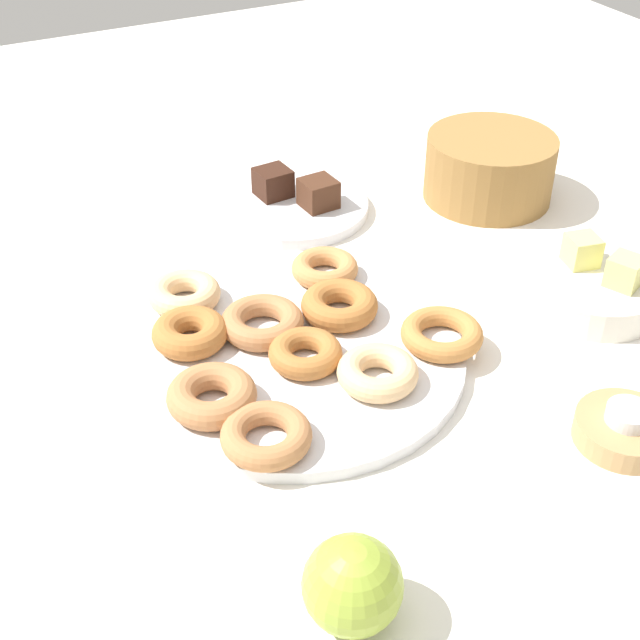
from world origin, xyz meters
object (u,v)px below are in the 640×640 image
donut_5 (378,372)px  donut_7 (339,305)px  donut_2 (212,396)px  donut_plate (296,355)px  donut_8 (184,294)px  apple (353,585)px  melon_chunk_left (582,250)px  melon_chunk_right (625,272)px  brownie_far (318,193)px  cake_plate (293,207)px  donut_1 (325,268)px  tealight (629,415)px  donut_6 (262,322)px  fruit_bowl (593,288)px  donut_9 (442,334)px  donut_3 (190,333)px  basket (489,168)px  donut_4 (266,435)px  donut_0 (306,353)px  brownie_near (273,182)px  candle_holder (625,430)px

donut_5 → donut_7: donut_7 is taller
donut_2 → donut_plate: bearing=111.9°
donut_8 → apple: apple is taller
melon_chunk_left → melon_chunk_right: size_ratio=1.00×
brownie_far → melon_chunk_right: size_ratio=1.26×
donut_7 → cake_plate: 0.28m
donut_1 → donut_8: bearing=-97.9°
donut_7 → tealight: size_ratio=2.00×
donut_2 → donut_6: donut_2 is taller
fruit_bowl → melon_chunk_right: bearing=23.2°
cake_plate → melon_chunk_right: melon_chunk_right is taller
cake_plate → apple: 0.66m
donut_7 → donut_9: donut_7 is taller
cake_plate → brownie_far: brownie_far is taller
donut_3 → apple: size_ratio=1.05×
donut_9 → fruit_bowl: 0.22m
donut_2 → melon_chunk_left: melon_chunk_left is taller
donut_plate → cake_plate: same height
basket → donut_2: bearing=-63.6°
donut_plate → brownie_far: bearing=148.5°
donut_7 → donut_1: bearing=164.3°
basket → melon_chunk_left: size_ratio=5.03×
donut_6 → brownie_far: brownie_far is taller
donut_plate → donut_9: size_ratio=4.09×
donut_plate → apple: 0.33m
donut_4 → cake_plate: size_ratio=0.42×
donut_0 → donut_7: 0.09m
donut_8 → apple: (0.45, -0.03, 0.01)m
fruit_bowl → apple: (0.25, -0.47, 0.02)m
donut_8 → tealight: 0.50m
brownie_near → apple: apple is taller
brownie_near → cake_plate: bearing=26.6°
donut_0 → donut_2: 0.12m
donut_2 → candle_holder: bearing=58.4°
donut_7 → donut_0: bearing=-50.3°
donut_2 → donut_8: 0.19m
donut_6 → fruit_bowl: donut_6 is taller
donut_8 → donut_9: (0.20, 0.22, -0.00)m
brownie_near → melon_chunk_left: (0.36, 0.24, 0.02)m
donut_4 → melon_chunk_left: 0.46m
donut_7 → brownie_far: 0.26m
donut_9 → melon_chunk_left: (-0.03, 0.22, 0.03)m
donut_8 → brownie_near: size_ratio=1.84×
donut_7 → melon_chunk_left: melon_chunk_left is taller
donut_1 → donut_9: (0.18, 0.05, -0.00)m
fruit_bowl → melon_chunk_right: size_ratio=4.67×
melon_chunk_left → donut_1: bearing=-118.1°
donut_0 → candle_holder: donut_0 is taller
donut_5 → donut_9: 0.10m
donut_0 → donut_6: (-0.07, -0.02, 0.00)m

